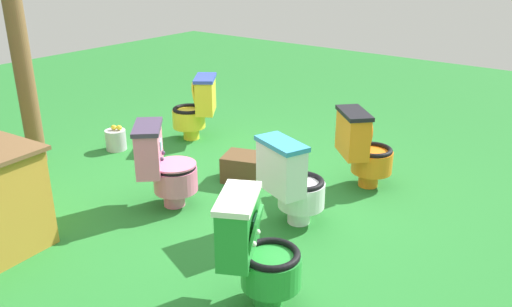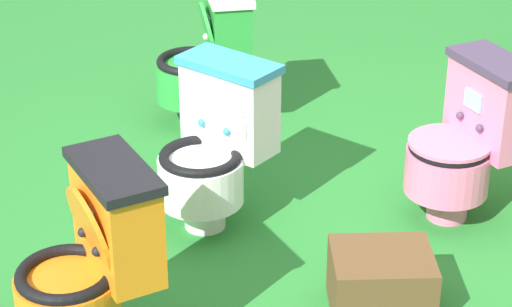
{
  "view_description": "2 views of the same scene",
  "coord_description": "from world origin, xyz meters",
  "px_view_note": "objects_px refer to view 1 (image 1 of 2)",
  "views": [
    {
      "loc": [
        -2.66,
        3.02,
        2.07
      ],
      "look_at": [
        -0.1,
        -0.34,
        0.38
      ],
      "focal_mm": 36.8,
      "sensor_mm": 36.0,
      "label": 1
    },
    {
      "loc": [
        0.64,
        -3.66,
        2.31
      ],
      "look_at": [
        -0.43,
        -0.2,
        0.43
      ],
      "focal_mm": 69.98,
      "sensor_mm": 36.0,
      "label": 2
    }
  ],
  "objects_px": {
    "wooden_post": "(23,71)",
    "lemon_bucket": "(116,139)",
    "toilet_green": "(256,250)",
    "small_crate": "(245,167)",
    "toilet_orange": "(363,148)",
    "toilet_yellow": "(197,107)",
    "toilet_white": "(292,182)",
    "toilet_pink": "(164,165)"
  },
  "relations": [
    {
      "from": "toilet_green",
      "to": "wooden_post",
      "type": "height_order",
      "value": "wooden_post"
    },
    {
      "from": "toilet_orange",
      "to": "toilet_green",
      "type": "bearing_deg",
      "value": -38.25
    },
    {
      "from": "toilet_orange",
      "to": "lemon_bucket",
      "type": "xyz_separation_m",
      "value": [
        2.54,
        0.76,
        -0.26
      ]
    },
    {
      "from": "toilet_yellow",
      "to": "lemon_bucket",
      "type": "relative_size",
      "value": 2.63
    },
    {
      "from": "toilet_green",
      "to": "toilet_orange",
      "type": "bearing_deg",
      "value": 159.95
    },
    {
      "from": "lemon_bucket",
      "to": "toilet_white",
      "type": "bearing_deg",
      "value": 174.68
    },
    {
      "from": "toilet_yellow",
      "to": "toilet_white",
      "type": "bearing_deg",
      "value": -153.04
    },
    {
      "from": "toilet_orange",
      "to": "toilet_white",
      "type": "bearing_deg",
      "value": -52.23
    },
    {
      "from": "toilet_orange",
      "to": "small_crate",
      "type": "distance_m",
      "value": 1.11
    },
    {
      "from": "toilet_orange",
      "to": "lemon_bucket",
      "type": "distance_m",
      "value": 2.66
    },
    {
      "from": "toilet_pink",
      "to": "small_crate",
      "type": "height_order",
      "value": "toilet_pink"
    },
    {
      "from": "lemon_bucket",
      "to": "toilet_green",
      "type": "bearing_deg",
      "value": 157.29
    },
    {
      "from": "toilet_yellow",
      "to": "small_crate",
      "type": "height_order",
      "value": "toilet_yellow"
    },
    {
      "from": "small_crate",
      "to": "wooden_post",
      "type": "bearing_deg",
      "value": 25.28
    },
    {
      "from": "wooden_post",
      "to": "lemon_bucket",
      "type": "xyz_separation_m",
      "value": [
        -0.37,
        -0.71,
        -0.82
      ]
    },
    {
      "from": "toilet_green",
      "to": "toilet_pink",
      "type": "bearing_deg",
      "value": -139.86
    },
    {
      "from": "small_crate",
      "to": "lemon_bucket",
      "type": "distance_m",
      "value": 1.62
    },
    {
      "from": "toilet_yellow",
      "to": "toilet_orange",
      "type": "height_order",
      "value": "same"
    },
    {
      "from": "wooden_post",
      "to": "small_crate",
      "type": "xyz_separation_m",
      "value": [
        -1.97,
        -0.93,
        -0.82
      ]
    },
    {
      "from": "lemon_bucket",
      "to": "toilet_pink",
      "type": "bearing_deg",
      "value": 156.84
    },
    {
      "from": "toilet_yellow",
      "to": "toilet_green",
      "type": "distance_m",
      "value": 3.04
    },
    {
      "from": "toilet_yellow",
      "to": "toilet_orange",
      "type": "distance_m",
      "value": 2.07
    },
    {
      "from": "toilet_pink",
      "to": "toilet_white",
      "type": "bearing_deg",
      "value": 67.28
    },
    {
      "from": "toilet_yellow",
      "to": "toilet_white",
      "type": "height_order",
      "value": "same"
    },
    {
      "from": "toilet_orange",
      "to": "toilet_white",
      "type": "xyz_separation_m",
      "value": [
        0.11,
        0.98,
        0.0
      ]
    },
    {
      "from": "toilet_pink",
      "to": "small_crate",
      "type": "relative_size",
      "value": 1.9
    },
    {
      "from": "toilet_orange",
      "to": "toilet_white",
      "type": "height_order",
      "value": "same"
    },
    {
      "from": "toilet_green",
      "to": "small_crate",
      "type": "xyz_separation_m",
      "value": [
        1.19,
        -1.39,
        -0.25
      ]
    },
    {
      "from": "toilet_white",
      "to": "toilet_yellow",
      "type": "bearing_deg",
      "value": 173.68
    },
    {
      "from": "toilet_pink",
      "to": "toilet_green",
      "type": "bearing_deg",
      "value": 25.18
    },
    {
      "from": "toilet_orange",
      "to": "wooden_post",
      "type": "bearing_deg",
      "value": -109.06
    },
    {
      "from": "toilet_white",
      "to": "lemon_bucket",
      "type": "height_order",
      "value": "toilet_white"
    },
    {
      "from": "toilet_yellow",
      "to": "wooden_post",
      "type": "xyz_separation_m",
      "value": [
        0.84,
        1.49,
        0.57
      ]
    },
    {
      "from": "lemon_bucket",
      "to": "toilet_orange",
      "type": "bearing_deg",
      "value": -163.4
    },
    {
      "from": "toilet_green",
      "to": "toilet_white",
      "type": "xyz_separation_m",
      "value": [
        0.37,
        -0.94,
        0.0
      ]
    },
    {
      "from": "toilet_yellow",
      "to": "toilet_green",
      "type": "relative_size",
      "value": 1.0
    },
    {
      "from": "toilet_orange",
      "to": "small_crate",
      "type": "xyz_separation_m",
      "value": [
        0.94,
        0.53,
        -0.25
      ]
    },
    {
      "from": "toilet_pink",
      "to": "small_crate",
      "type": "distance_m",
      "value": 0.88
    },
    {
      "from": "toilet_orange",
      "to": "wooden_post",
      "type": "height_order",
      "value": "wooden_post"
    },
    {
      "from": "toilet_green",
      "to": "toilet_yellow",
      "type": "bearing_deg",
      "value": -157.64
    },
    {
      "from": "toilet_orange",
      "to": "small_crate",
      "type": "height_order",
      "value": "toilet_orange"
    },
    {
      "from": "toilet_green",
      "to": "small_crate",
      "type": "height_order",
      "value": "toilet_green"
    }
  ]
}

